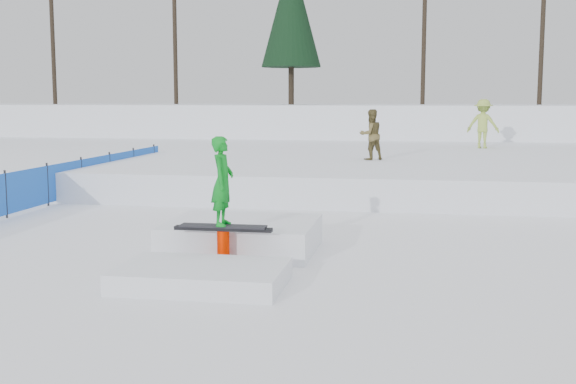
% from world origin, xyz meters
% --- Properties ---
extents(ground, '(120.00, 120.00, 0.00)m').
position_xyz_m(ground, '(0.00, 0.00, 0.00)').
color(ground, white).
extents(snow_berm, '(60.00, 14.00, 2.40)m').
position_xyz_m(snow_berm, '(0.00, 30.00, 1.20)').
color(snow_berm, white).
rests_on(snow_berm, ground).
extents(snow_midrise, '(50.00, 18.00, 0.80)m').
position_xyz_m(snow_midrise, '(0.00, 16.00, 0.40)').
color(snow_midrise, white).
rests_on(snow_midrise, ground).
extents(safety_fence, '(0.05, 16.00, 1.10)m').
position_xyz_m(safety_fence, '(-6.50, 6.60, 0.55)').
color(safety_fence, blue).
rests_on(safety_fence, ground).
extents(treeline, '(40.24, 4.22, 10.50)m').
position_xyz_m(treeline, '(6.18, 28.28, 7.45)').
color(treeline, black).
rests_on(treeline, snow_berm).
extents(walker_olive, '(0.97, 0.92, 1.58)m').
position_xyz_m(walker_olive, '(1.28, 12.50, 1.59)').
color(walker_olive, brown).
rests_on(walker_olive, snow_midrise).
extents(walker_ygreen, '(1.36, 0.98, 1.89)m').
position_xyz_m(walker_ygreen, '(5.22, 18.68, 1.74)').
color(walker_ygreen, '#9EBC49').
rests_on(walker_ygreen, snow_midrise).
extents(jib_rail_feature, '(2.60, 4.40, 2.11)m').
position_xyz_m(jib_rail_feature, '(-0.36, 1.43, 0.30)').
color(jib_rail_feature, white).
rests_on(jib_rail_feature, ground).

